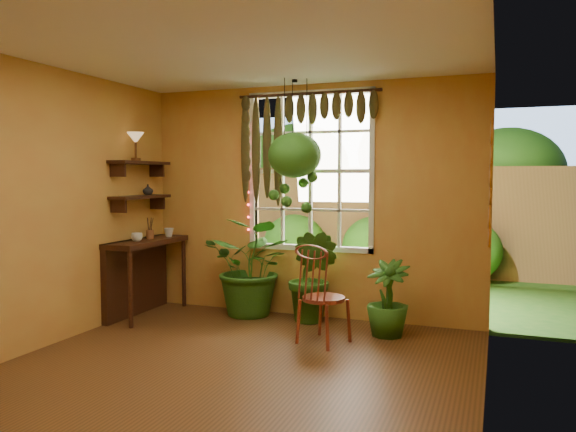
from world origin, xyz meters
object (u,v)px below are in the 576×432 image
windsor_chair (322,311)px  potted_plant_mid (313,276)px  counter_ledge (140,268)px  hanging_basket (295,160)px  potted_plant_left (253,266)px

windsor_chair → potted_plant_mid: (-0.33, 0.72, 0.20)m
potted_plant_mid → counter_ledge: bearing=-170.1°
counter_ledge → potted_plant_mid: 2.08m
counter_ledge → windsor_chair: bearing=-8.8°
hanging_basket → counter_ledge: bearing=-171.3°
potted_plant_left → potted_plant_mid: potted_plant_left is taller
counter_ledge → windsor_chair: windsor_chair is taller
potted_plant_mid → windsor_chair: bearing=-65.6°
windsor_chair → potted_plant_mid: size_ratio=1.08×
potted_plant_left → hanging_basket: size_ratio=0.79×
potted_plant_mid → hanging_basket: (-0.19, -0.07, 1.29)m
windsor_chair → potted_plant_left: size_ratio=0.97×
hanging_basket → potted_plant_mid: bearing=20.5°
windsor_chair → potted_plant_mid: windsor_chair is taller
counter_ledge → potted_plant_left: potted_plant_left is taller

